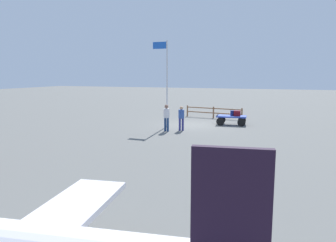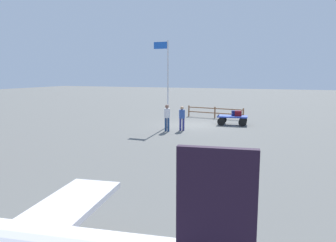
# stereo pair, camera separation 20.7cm
# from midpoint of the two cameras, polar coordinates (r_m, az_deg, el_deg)

# --- Properties ---
(ground_plane) EXTENTS (120.00, 120.00, 0.00)m
(ground_plane) POSITION_cam_midpoint_polar(r_m,az_deg,el_deg) (23.36, 5.20, -0.70)
(ground_plane) COLOR #61615D
(luggage_cart) EXTENTS (2.21, 1.39, 0.67)m
(luggage_cart) POSITION_cam_midpoint_polar(r_m,az_deg,el_deg) (23.68, 11.60, 0.47)
(luggage_cart) COLOR #2B44AD
(luggage_cart) RESTS_ON ground
(suitcase_grey) EXTENTS (0.49, 0.36, 0.38)m
(suitcase_grey) POSITION_cam_midpoint_polar(r_m,az_deg,el_deg) (23.64, 12.66, 1.33)
(suitcase_grey) COLOR maroon
(suitcase_grey) RESTS_ON luggage_cart
(suitcase_olive) EXTENTS (0.65, 0.53, 0.37)m
(suitcase_olive) POSITION_cam_midpoint_polar(r_m,az_deg,el_deg) (23.83, 12.22, 1.39)
(suitcase_olive) COLOR navy
(suitcase_olive) RESTS_ON luggage_cart
(worker_lead) EXTENTS (0.52, 0.52, 1.60)m
(worker_lead) POSITION_cam_midpoint_polar(r_m,az_deg,el_deg) (20.86, 2.79, 0.87)
(worker_lead) COLOR navy
(worker_lead) RESTS_ON ground
(worker_trailing) EXTENTS (0.44, 0.44, 1.73)m
(worker_trailing) POSITION_cam_midpoint_polar(r_m,az_deg,el_deg) (20.53, 0.12, 1.01)
(worker_trailing) COLOR navy
(worker_trailing) RESTS_ON ground
(flagpole) EXTENTS (1.09, 0.10, 5.95)m
(flagpole) POSITION_cam_midpoint_polar(r_m,az_deg,el_deg) (22.26, -0.00, 7.85)
(flagpole) COLOR silver
(flagpole) RESTS_ON ground
(wooden_fence) EXTENTS (4.91, 0.85, 0.96)m
(wooden_fence) POSITION_cam_midpoint_polar(r_m,az_deg,el_deg) (27.09, 8.57, 1.70)
(wooden_fence) COLOR brown
(wooden_fence) RESTS_ON ground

